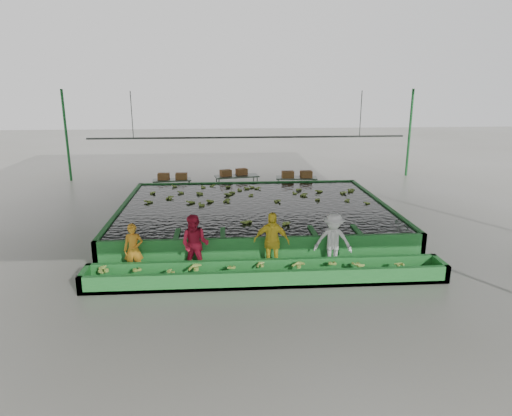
{
  "coord_description": "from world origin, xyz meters",
  "views": [
    {
      "loc": [
        -1.17,
        -15.2,
        5.35
      ],
      "look_at": [
        0.0,
        0.5,
        1.0
      ],
      "focal_mm": 32.0,
      "sensor_mm": 36.0,
      "label": 1
    }
  ],
  "objects": [
    {
      "name": "box_stack_mid",
      "position": [
        -0.63,
        6.77,
        0.95
      ],
      "size": [
        1.4,
        0.79,
        0.29
      ],
      "primitive_type": null,
      "rotation": [
        0.0,
        0.0,
        0.33
      ],
      "color": "brown",
      "rests_on": "packing_table_mid"
    },
    {
      "name": "packing_table_right",
      "position": [
        2.41,
        6.34,
        0.45
      ],
      "size": [
        2.05,
        1.0,
        0.9
      ],
      "primitive_type": null,
      "rotation": [
        0.0,
        0.0,
        -0.11
      ],
      "color": "#59605B",
      "rests_on": "ground"
    },
    {
      "name": "tank_water",
      "position": [
        0.0,
        1.5,
        0.85
      ],
      "size": [
        9.7,
        7.7,
        0.0
      ],
      "primitive_type": "cube",
      "color": "black",
      "rests_on": "flotation_tank"
    },
    {
      "name": "box_stack_left",
      "position": [
        -3.58,
        6.61,
        0.83
      ],
      "size": [
        1.4,
        0.45,
        0.3
      ],
      "primitive_type": null,
      "rotation": [
        0.0,
        0.0,
        -0.05
      ],
      "color": "brown",
      "rests_on": "packing_table_left"
    },
    {
      "name": "packing_table_mid",
      "position": [
        -0.49,
        6.7,
        0.48
      ],
      "size": [
        2.21,
        1.2,
        0.95
      ],
      "primitive_type": null,
      "rotation": [
        0.0,
        0.0,
        0.18
      ],
      "color": "#59605B",
      "rests_on": "ground"
    },
    {
      "name": "trough_bananas",
      "position": [
        0.0,
        -3.6,
        0.4
      ],
      "size": [
        9.47,
        0.63,
        0.13
      ],
      "primitive_type": null,
      "color": "#87AA3D",
      "rests_on": "sorting_trough"
    },
    {
      "name": "box_stack_right",
      "position": [
        2.42,
        6.26,
        0.9
      ],
      "size": [
        1.46,
        0.41,
        0.31
      ],
      "primitive_type": null,
      "rotation": [
        0.0,
        0.0,
        0.01
      ],
      "color": "brown",
      "rests_on": "packing_table_right"
    },
    {
      "name": "ground",
      "position": [
        0.0,
        0.0,
        0.0
      ],
      "size": [
        80.0,
        80.0,
        0.0
      ],
      "primitive_type": "plane",
      "color": "gray",
      "rests_on": "ground"
    },
    {
      "name": "worker_a",
      "position": [
        -3.74,
        -2.8,
        0.76
      ],
      "size": [
        0.56,
        0.38,
        1.52
      ],
      "primitive_type": "imported",
      "rotation": [
        0.0,
        0.0,
        0.02
      ],
      "color": "orange",
      "rests_on": "ground"
    },
    {
      "name": "sorting_trough",
      "position": [
        0.0,
        -3.6,
        0.25
      ],
      "size": [
        10.0,
        1.0,
        0.5
      ],
      "primitive_type": null,
      "color": "#22752C",
      "rests_on": "ground"
    },
    {
      "name": "cableway_rail",
      "position": [
        0.0,
        5.0,
        3.0
      ],
      "size": [
        0.08,
        0.08,
        14.0
      ],
      "primitive_type": "cylinder",
      "color": "#59605B",
      "rests_on": "shed_roof"
    },
    {
      "name": "shed_roof",
      "position": [
        0.0,
        0.0,
        5.0
      ],
      "size": [
        20.0,
        22.0,
        0.04
      ],
      "primitive_type": "cube",
      "color": "gray",
      "rests_on": "shed_posts"
    },
    {
      "name": "flotation_tank",
      "position": [
        0.0,
        1.5,
        0.45
      ],
      "size": [
        10.0,
        8.0,
        0.9
      ],
      "primitive_type": null,
      "color": "#22752C",
      "rests_on": "ground"
    },
    {
      "name": "floating_bananas",
      "position": [
        0.0,
        2.3,
        0.85
      ],
      "size": [
        8.32,
        5.68,
        0.11
      ],
      "primitive_type": null,
      "color": "#87AA3D",
      "rests_on": "tank_water"
    },
    {
      "name": "shed_posts",
      "position": [
        0.0,
        0.0,
        2.5
      ],
      "size": [
        20.0,
        22.0,
        5.0
      ],
      "primitive_type": null,
      "color": "#1B6129",
      "rests_on": "ground"
    },
    {
      "name": "worker_d",
      "position": [
        2.02,
        -2.8,
        0.86
      ],
      "size": [
        1.23,
        0.88,
        1.72
      ],
      "primitive_type": "imported",
      "rotation": [
        0.0,
        0.0,
        -0.24
      ],
      "color": "silver",
      "rests_on": "ground"
    },
    {
      "name": "packing_table_left",
      "position": [
        -3.62,
        6.59,
        0.41
      ],
      "size": [
        1.89,
        0.95,
        0.83
      ],
      "primitive_type": null,
      "rotation": [
        0.0,
        0.0,
        0.13
      ],
      "color": "#59605B",
      "rests_on": "ground"
    },
    {
      "name": "worker_c",
      "position": [
        0.21,
        -2.8,
        0.89
      ],
      "size": [
        1.11,
        0.64,
        1.78
      ],
      "primitive_type": "imported",
      "rotation": [
        0.0,
        0.0,
        -0.21
      ],
      "color": "yellow",
      "rests_on": "ground"
    },
    {
      "name": "worker_b",
      "position": [
        -2.0,
        -2.8,
        0.87
      ],
      "size": [
        0.99,
        0.85,
        1.74
      ],
      "primitive_type": "imported",
      "rotation": [
        0.0,
        0.0,
        -0.26
      ],
      "color": "#AD162F",
      "rests_on": "ground"
    },
    {
      "name": "rail_hanger_left",
      "position": [
        -5.0,
        5.0,
        4.0
      ],
      "size": [
        0.04,
        0.04,
        2.0
      ],
      "primitive_type": "cylinder",
      "color": "#59605B",
      "rests_on": "shed_roof"
    },
    {
      "name": "rail_hanger_right",
      "position": [
        5.0,
        5.0,
        4.0
      ],
      "size": [
        0.04,
        0.04,
        2.0
      ],
      "primitive_type": "cylinder",
      "color": "#59605B",
      "rests_on": "shed_roof"
    }
  ]
}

